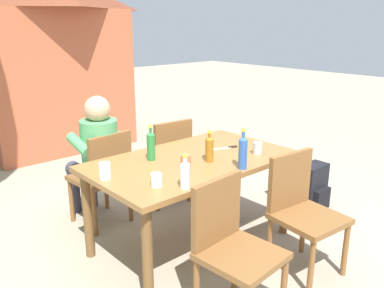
{
  "coord_description": "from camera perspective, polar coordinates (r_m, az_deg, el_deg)",
  "views": [
    {
      "loc": [
        -1.99,
        -2.24,
        1.77
      ],
      "look_at": [
        0.0,
        0.0,
        0.87
      ],
      "focal_mm": 37.74,
      "sensor_mm": 36.0,
      "label": 1
    }
  ],
  "objects": [
    {
      "name": "backpack_by_near_side",
      "position": [
        4.3,
        14.08,
        -5.27
      ],
      "size": [
        0.33,
        0.25,
        0.4
      ],
      "color": "maroon",
      "rests_on": "ground_plane"
    },
    {
      "name": "cup_glass",
      "position": [
        2.8,
        -12.2,
        -3.74
      ],
      "size": [
        0.08,
        0.08,
        0.12
      ],
      "primitive_type": "cylinder",
      "color": "silver",
      "rests_on": "dining_table"
    },
    {
      "name": "chair_near_right",
      "position": [
        3.05,
        15.15,
        -8.59
      ],
      "size": [
        0.48,
        0.48,
        0.87
      ],
      "color": "brown",
      "rests_on": "ground_plane"
    },
    {
      "name": "chair_far_left",
      "position": [
        3.65,
        -12.34,
        -4.12
      ],
      "size": [
        0.47,
        0.47,
        0.87
      ],
      "color": "brown",
      "rests_on": "ground_plane"
    },
    {
      "name": "bottle_clear",
      "position": [
        2.57,
        -0.99,
        -4.23
      ],
      "size": [
        0.06,
        0.06,
        0.23
      ],
      "color": "white",
      "rests_on": "dining_table"
    },
    {
      "name": "bottle_blue",
      "position": [
        2.93,
        7.2,
        -1.06
      ],
      "size": [
        0.06,
        0.06,
        0.3
      ],
      "color": "#2D56A3",
      "rests_on": "dining_table"
    },
    {
      "name": "chair_near_left",
      "position": [
        2.53,
        5.56,
        -13.66
      ],
      "size": [
        0.47,
        0.47,
        0.87
      ],
      "color": "brown",
      "rests_on": "ground_plane"
    },
    {
      "name": "cup_steel",
      "position": [
        3.31,
        9.24,
        -0.59
      ],
      "size": [
        0.08,
        0.08,
        0.1
      ],
      "primitive_type": "cylinder",
      "color": "#B2B7BC",
      "rests_on": "dining_table"
    },
    {
      "name": "table_knife",
      "position": [
        3.43,
        4.84,
        -0.52
      ],
      "size": [
        0.23,
        0.11,
        0.01
      ],
      "color": "silver",
      "rests_on": "dining_table"
    },
    {
      "name": "backpack_by_far_side",
      "position": [
        4.09,
        16.71,
        -6.08
      ],
      "size": [
        0.3,
        0.23,
        0.47
      ],
      "color": "black",
      "rests_on": "ground_plane"
    },
    {
      "name": "person_in_white_shirt",
      "position": [
        3.69,
        -13.42,
        -1.25
      ],
      "size": [
        0.47,
        0.61,
        1.18
      ],
      "color": "#4C935B",
      "rests_on": "ground_plane"
    },
    {
      "name": "ground_plane",
      "position": [
        3.47,
        0.0,
        -13.81
      ],
      "size": [
        24.0,
        24.0,
        0.0
      ],
      "primitive_type": "plane",
      "color": "gray"
    },
    {
      "name": "cup_terracotta",
      "position": [
        3.0,
        -0.9,
        -2.31
      ],
      "size": [
        0.08,
        0.08,
        0.08
      ],
      "primitive_type": "cylinder",
      "color": "#BC6B47",
      "rests_on": "dining_table"
    },
    {
      "name": "brick_kiosk",
      "position": [
        6.25,
        -19.75,
        11.66
      ],
      "size": [
        2.27,
        1.64,
        2.5
      ],
      "color": "#B25638",
      "rests_on": "ground_plane"
    },
    {
      "name": "bottle_amber",
      "position": [
        3.07,
        2.48,
        -0.61
      ],
      "size": [
        0.06,
        0.06,
        0.24
      ],
      "color": "#996019",
      "rests_on": "dining_table"
    },
    {
      "name": "cup_white",
      "position": [
        2.63,
        -5.04,
        -5.09
      ],
      "size": [
        0.07,
        0.07,
        0.09
      ],
      "primitive_type": "cylinder",
      "color": "white",
      "rests_on": "dining_table"
    },
    {
      "name": "chair_far_right",
      "position": [
        4.02,
        -3.54,
        -1.81
      ],
      "size": [
        0.48,
        0.48,
        0.87
      ],
      "color": "brown",
      "rests_on": "ground_plane"
    },
    {
      "name": "dining_table",
      "position": [
        3.19,
        0.0,
        -3.6
      ],
      "size": [
        1.61,
        0.94,
        0.75
      ],
      "color": "olive",
      "rests_on": "ground_plane"
    },
    {
      "name": "bottle_green",
      "position": [
        3.11,
        -5.82,
        -0.14
      ],
      "size": [
        0.06,
        0.06,
        0.28
      ],
      "color": "#287A38",
      "rests_on": "dining_table"
    }
  ]
}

